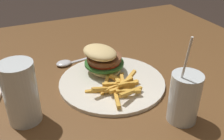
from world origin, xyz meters
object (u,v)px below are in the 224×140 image
meal_plate_near (108,72)px  spoon (66,63)px  beer_glass (21,94)px  juice_glass (184,99)px

meal_plate_near → spoon: (0.14, 0.09, -0.02)m
beer_glass → meal_plate_near: bearing=-71.7°
juice_glass → spoon: (0.37, 0.18, -0.05)m
beer_glass → spoon: size_ratio=0.94×
juice_glass → beer_glass: bearing=66.2°
meal_plate_near → juice_glass: 0.25m
beer_glass → spoon: (0.22, -0.16, -0.07)m
meal_plate_near → beer_glass: beer_glass is taller
meal_plate_near → juice_glass: size_ratio=1.38×
meal_plate_near → beer_glass: bearing=108.3°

